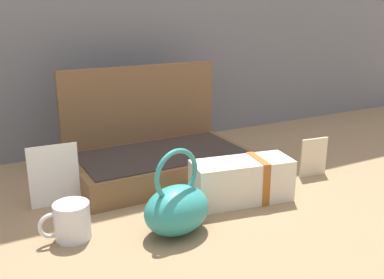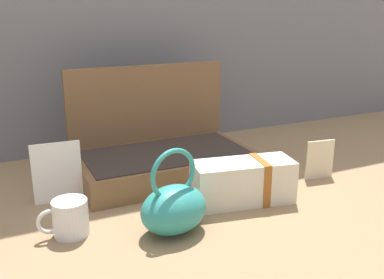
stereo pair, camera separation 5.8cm
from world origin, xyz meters
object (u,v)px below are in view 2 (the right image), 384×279
at_px(poster_card_right, 57,173).
at_px(open_suitcase, 161,151).
at_px(info_card_left, 320,160).
at_px(cream_toiletry_bag, 244,182).
at_px(coffee_mug, 69,218).
at_px(teal_pouch_handbag, 174,207).

bearing_deg(poster_card_right, open_suitcase, 17.68).
height_order(info_card_left, poster_card_right, poster_card_right).
distance_m(cream_toiletry_bag, coffee_mug, 0.44).
relative_size(info_card_left, poster_card_right, 0.72).
height_order(cream_toiletry_bag, poster_card_right, poster_card_right).
xyz_separation_m(teal_pouch_handbag, poster_card_right, (-0.21, 0.27, 0.02)).
height_order(coffee_mug, info_card_left, info_card_left).
bearing_deg(teal_pouch_handbag, poster_card_right, 127.46).
distance_m(teal_pouch_handbag, info_card_left, 0.53).
bearing_deg(coffee_mug, cream_toiletry_bag, -1.82).
relative_size(teal_pouch_handbag, info_card_left, 1.71).
xyz_separation_m(teal_pouch_handbag, info_card_left, (0.51, 0.12, -0.00)).
height_order(open_suitcase, teal_pouch_handbag, open_suitcase).
bearing_deg(info_card_left, open_suitcase, 156.95).
bearing_deg(teal_pouch_handbag, info_card_left, 12.76).
relative_size(open_suitcase, cream_toiletry_bag, 1.85).
xyz_separation_m(open_suitcase, coffee_mug, (-0.32, -0.27, -0.03)).
bearing_deg(teal_pouch_handbag, coffee_mug, 158.37).
relative_size(open_suitcase, coffee_mug, 4.51).
relative_size(cream_toiletry_bag, info_card_left, 2.35).
bearing_deg(open_suitcase, poster_card_right, -166.00).
height_order(teal_pouch_handbag, info_card_left, teal_pouch_handbag).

